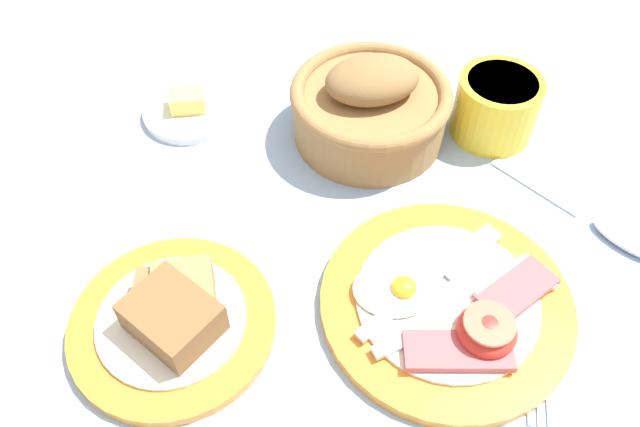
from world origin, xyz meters
TOP-DOWN VIEW (x-y plane):
  - ground_plane at (0.00, 0.00)m, footprint 3.00×3.00m
  - breakfast_plate at (0.05, 0.01)m, footprint 0.23×0.23m
  - bread_plate at (-0.19, -0.03)m, footprint 0.19×0.19m
  - sugar_cup at (0.11, 0.25)m, footprint 0.09×0.09m
  - bread_basket at (-0.03, 0.24)m, footprint 0.18×0.18m
  - butter_dish at (-0.24, 0.26)m, footprint 0.11×0.11m
  - teaspoon_by_saucer at (0.21, 0.12)m, footprint 0.16×0.14m

SIDE VIEW (x-z plane):
  - ground_plane at x=0.00m, z-range 0.00..0.00m
  - teaspoon_by_saucer at x=0.21m, z-range 0.00..0.01m
  - butter_dish at x=-0.24m, z-range -0.01..0.02m
  - breakfast_plate at x=0.05m, z-range -0.01..0.03m
  - bread_plate at x=-0.19m, z-range -0.01..0.04m
  - sugar_cup at x=0.11m, z-range 0.00..0.07m
  - bread_basket at x=-0.03m, z-range -0.01..0.09m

